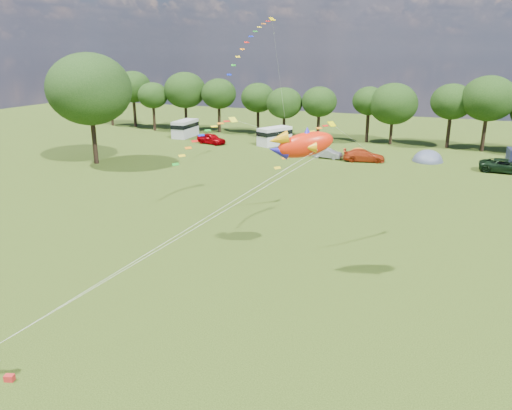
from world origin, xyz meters
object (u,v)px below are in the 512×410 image
at_px(campervan_b, 275,135).
at_px(tent_greyblue, 428,161).
at_px(tent_orange, 358,156).
at_px(fish_kite, 300,145).
at_px(car_c, 364,156).
at_px(car_d, 505,166).
at_px(big_tree, 89,89).
at_px(car_b, 327,153).
at_px(campervan_a, 185,128).
at_px(car_a, 211,139).

xyz_separation_m(campervan_b, tent_greyblue, (21.92, -3.01, -1.38)).
bearing_deg(tent_orange, fish_kite, -84.12).
relative_size(car_c, car_d, 0.88).
distance_m(tent_greyblue, fish_kite, 38.72).
bearing_deg(car_d, big_tree, 108.60).
xyz_separation_m(car_c, tent_greyblue, (7.47, 3.25, -0.73)).
height_order(tent_orange, fish_kite, fish_kite).
xyz_separation_m(car_b, tent_greyblue, (12.21, 3.19, -0.62)).
relative_size(car_d, campervan_a, 1.03).
bearing_deg(car_c, tent_orange, 11.30).
relative_size(tent_greyblue, fish_kite, 1.02).
xyz_separation_m(big_tree, campervan_b, (15.97, 20.31, -7.62)).
height_order(car_a, campervan_b, campervan_b).
height_order(car_a, tent_orange, car_a).
bearing_deg(car_d, tent_orange, 83.07).
distance_m(car_b, fish_kite, 35.90).
xyz_separation_m(campervan_a, fish_kite, (32.77, -41.53, 6.76)).
height_order(car_c, campervan_a, campervan_a).
bearing_deg(car_b, car_a, 85.50).
bearing_deg(campervan_a, car_b, -109.07).
bearing_deg(tent_orange, campervan_b, 165.87).
xyz_separation_m(car_b, fish_kite, (7.28, -34.34, 7.55)).
bearing_deg(tent_orange, car_d, -8.28).
bearing_deg(car_d, car_b, 92.31).
xyz_separation_m(car_a, car_d, (39.61, -2.90, -0.00)).
bearing_deg(tent_greyblue, car_a, 179.88).
xyz_separation_m(car_d, tent_orange, (-17.44, 2.54, -0.76)).
height_order(campervan_a, fish_kite, fish_kite).
relative_size(campervan_b, tent_greyblue, 1.37).
bearing_deg(tent_orange, car_a, 179.06).
bearing_deg(tent_greyblue, car_b, -165.38).
relative_size(big_tree, car_d, 2.32).
distance_m(car_d, tent_greyblue, 9.15).
xyz_separation_m(tent_orange, tent_greyblue, (8.77, 0.30, -0.00)).
xyz_separation_m(big_tree, tent_orange, (29.12, 17.00, -9.00)).
height_order(car_d, tent_orange, car_d).
bearing_deg(big_tree, car_c, 24.78).
relative_size(car_a, campervan_a, 0.84).
relative_size(campervan_b, fish_kite, 1.39).
distance_m(car_c, fish_kite, 35.16).
relative_size(car_a, car_c, 0.94).
bearing_deg(car_a, car_c, -85.60).
xyz_separation_m(car_b, car_d, (20.88, 0.35, 0.14)).
xyz_separation_m(car_b, campervan_a, (-25.49, 7.20, 0.80)).
height_order(campervan_a, tent_orange, campervan_a).
height_order(campervan_b, tent_greyblue, campervan_b).
xyz_separation_m(car_b, tent_orange, (3.44, 2.89, -0.62)).
xyz_separation_m(big_tree, car_c, (30.42, 14.04, -8.27)).
bearing_deg(car_c, campervan_b, 54.03).
height_order(car_c, fish_kite, fish_kite).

